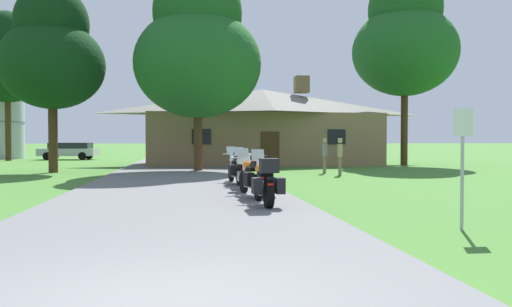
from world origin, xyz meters
The scene contains 16 objects.
ground_plane centered at (0.00, 20.00, 0.00)m, with size 500.00×500.00×0.00m, color #42752D.
asphalt_driveway centered at (0.00, 18.00, 0.03)m, with size 6.40×80.00×0.06m, color slate.
motorcycle_orange_nearest_to_camera centered at (2.09, 7.15, 0.61)m, with size 0.73×2.08×1.30m.
motorcycle_orange_second_in_row centered at (2.09, 9.11, 0.61)m, with size 0.94×2.07×1.30m.
motorcycle_silver_third_in_row centered at (2.04, 11.47, 0.62)m, with size 0.66×2.08×1.30m.
motorcycle_white_farthest_in_row centered at (2.05, 13.26, 0.61)m, with size 0.87×2.08×1.30m.
stone_lodge centered at (5.24, 28.10, 2.52)m, with size 15.37×6.47×5.81m.
bystander_gray_shirt_near_lodge centered at (6.88, 19.09, 0.95)m, with size 0.34×0.51×1.69m.
bystander_tan_shirt_beside_signpost centered at (7.17, 17.54, 0.95)m, with size 0.31×0.53×1.69m.
metal_signpost_roadside centered at (5.08, 3.78, 1.35)m, with size 0.36×0.06×2.14m.
tree_left_near centered at (-6.20, 21.45, 5.86)m, with size 5.05×5.05×9.19m.
tree_by_lodge_front centered at (0.88, 21.35, 6.23)m, with size 6.44×6.44×10.45m.
tree_left_far centered at (-13.47, 37.21, 7.76)m, with size 5.89×5.89×11.63m.
tree_right_of_lodge centered at (14.12, 26.19, 8.03)m, with size 6.64×6.64×12.39m.
metal_silo_distant centered at (-15.25, 41.85, 3.57)m, with size 3.24×3.24×7.13m.
parked_silver_suv_far_left centered at (-9.28, 38.89, 0.78)m, with size 4.79×2.37×1.40m.
Camera 1 is at (0.26, -4.47, 1.58)m, focal length 35.42 mm.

